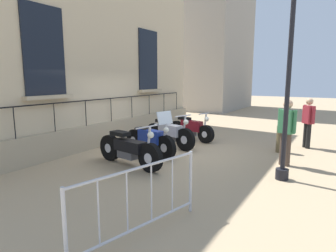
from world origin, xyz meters
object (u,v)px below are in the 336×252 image
motorcycle_maroon (191,129)px  bollard (280,137)px  motorcycle_black (129,150)px  crowd_barrier (140,199)px  motorcycle_blue (150,140)px  lamppost (294,1)px  pedestrian_walking (286,129)px  pedestrian_standing (308,120)px  motorcycle_silver (169,134)px

motorcycle_maroon → bollard: motorcycle_maroon is taller
motorcycle_black → crowd_barrier: bearing=-48.6°
motorcycle_blue → bollard: (3.21, 2.31, 0.04)m
lamppost → crowd_barrier: 4.96m
motorcycle_black → motorcycle_maroon: bearing=90.9°
lamppost → pedestrian_walking: 3.04m
bollard → pedestrian_standing: 1.28m
lamppost → motorcycle_maroon: bearing=143.7°
crowd_barrier → pedestrian_standing: (1.44, 7.06, 0.34)m
crowd_barrier → bollard: size_ratio=2.29×
crowd_barrier → lamppost: bearing=69.8°
motorcycle_maroon → motorcycle_black: bearing=-89.1°
crowd_barrier → pedestrian_walking: size_ratio=1.29×
lamppost → pedestrian_walking: lamppost is taller
pedestrian_standing → pedestrian_walking: (-0.28, -2.39, 0.06)m
bollard → motorcycle_maroon: bearing=177.2°
motorcycle_blue → motorcycle_maroon: (0.09, 2.47, -0.03)m
lamppost → bollard: (-0.50, 2.50, -3.30)m
motorcycle_maroon → bollard: (3.12, -0.15, 0.08)m
motorcycle_black → crowd_barrier: 3.41m
motorcycle_black → pedestrian_walking: pedestrian_walking is taller
pedestrian_walking → motorcycle_maroon: bearing=156.4°
motorcycle_maroon → bollard: size_ratio=2.10×
motorcycle_silver → lamppost: size_ratio=0.41×
motorcycle_silver → bollard: (3.22, 1.20, 0.03)m
crowd_barrier → pedestrian_standing: bearing=78.5°
motorcycle_black → pedestrian_standing: bearing=50.6°
motorcycle_black → crowd_barrier: (2.25, -2.56, 0.14)m
motorcycle_black → pedestrian_walking: bearing=31.8°
motorcycle_blue → pedestrian_standing: size_ratio=1.25×
lamppost → pedestrian_standing: size_ratio=3.15×
motorcycle_silver → pedestrian_standing: (3.85, 2.22, 0.45)m
pedestrian_walking → motorcycle_black: bearing=-148.2°
motorcycle_black → motorcycle_silver: size_ratio=1.07×
motorcycle_blue → lamppost: 5.00m
motorcycle_black → motorcycle_silver: motorcycle_black is taller
motorcycle_silver → crowd_barrier: bearing=-63.5°
bollard → motorcycle_blue: bearing=-144.2°
pedestrian_standing → motorcycle_maroon: bearing=-166.9°
motorcycle_blue → motorcycle_silver: (-0.01, 1.12, 0.01)m
crowd_barrier → pedestrian_walking: bearing=76.0°
motorcycle_black → motorcycle_maroon: (-0.06, 3.63, -0.02)m
crowd_barrier → motorcycle_maroon: bearing=110.5°
motorcycle_maroon → lamppost: size_ratio=0.40×
pedestrian_standing → pedestrian_walking: size_ratio=0.95×
motorcycle_silver → bollard: bearing=20.4°
motorcycle_black → bollard: (3.06, 3.48, 0.05)m
motorcycle_blue → pedestrian_walking: bearing=14.9°
motorcycle_black → lamppost: size_ratio=0.44×
lamppost → crowd_barrier: lamppost is taller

